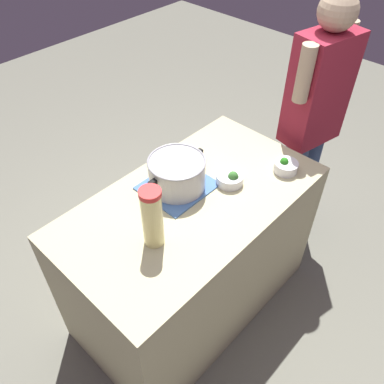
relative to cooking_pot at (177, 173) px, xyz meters
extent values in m
plane|color=slate|center=(-0.02, -0.12, -0.98)|extent=(8.00, 8.00, 0.00)
cube|color=#BBB487|center=(-0.02, -0.12, -0.53)|extent=(1.35, 0.74, 0.88)
cube|color=#4A73B0|center=(0.00, 0.00, -0.09)|extent=(0.33, 0.30, 0.01)
cylinder|color=#B7B7BC|center=(0.00, 0.00, -0.01)|extent=(0.28, 0.28, 0.16)
torus|color=#99999E|center=(0.00, 0.00, 0.07)|extent=(0.29, 0.29, 0.01)
cube|color=black|center=(-0.16, 0.00, 0.04)|extent=(0.04, 0.02, 0.02)
cube|color=black|center=(0.16, 0.00, 0.04)|extent=(0.04, 0.02, 0.02)
cylinder|color=#F1E490|center=(-0.32, -0.18, 0.05)|extent=(0.09, 0.09, 0.28)
cylinder|color=red|center=(-0.32, -0.18, 0.20)|extent=(0.09, 0.09, 0.02)
ellipsoid|color=yellow|center=(-0.31, -0.18, 0.11)|extent=(0.04, 0.04, 0.01)
cylinder|color=silver|center=(0.20, -0.17, -0.07)|extent=(0.14, 0.14, 0.05)
ellipsoid|color=#3A7630|center=(0.20, -0.19, -0.04)|extent=(0.05, 0.05, 0.06)
ellipsoid|color=#356A21|center=(0.21, -0.20, -0.04)|extent=(0.04, 0.04, 0.04)
cylinder|color=silver|center=(0.48, -0.33, -0.06)|extent=(0.13, 0.13, 0.05)
ellipsoid|color=#366C26|center=(0.48, -0.31, -0.04)|extent=(0.04, 0.04, 0.04)
ellipsoid|color=#277E1C|center=(0.47, -0.31, -0.04)|extent=(0.04, 0.04, 0.05)
cylinder|color=#354971|center=(0.82, -0.21, -0.57)|extent=(0.14, 0.14, 0.81)
cylinder|color=#354971|center=(1.02, -0.21, -0.57)|extent=(0.14, 0.14, 0.81)
cube|color=maroon|center=(0.92, -0.21, 0.16)|extent=(0.37, 0.27, 0.64)
sphere|color=tan|center=(0.92, -0.21, 0.58)|extent=(0.20, 0.20, 0.20)
cylinder|color=tan|center=(0.71, -0.21, 0.33)|extent=(0.08, 0.08, 0.30)
cylinder|color=tan|center=(1.13, -0.21, 0.33)|extent=(0.08, 0.08, 0.30)
camera|label=1|loc=(-1.03, -1.07, 1.27)|focal=37.33mm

